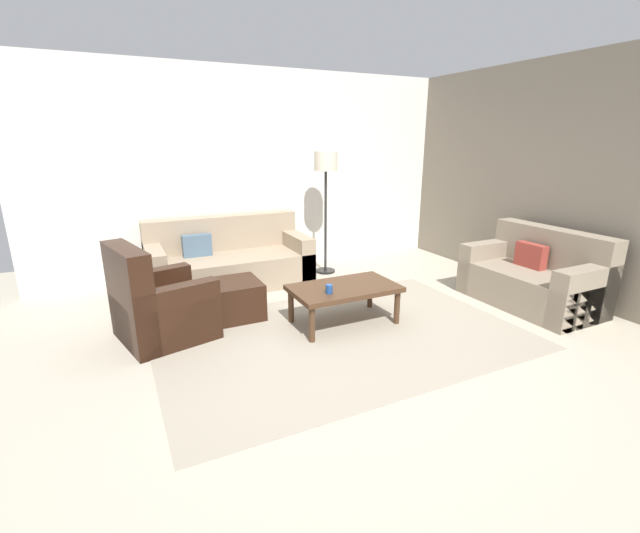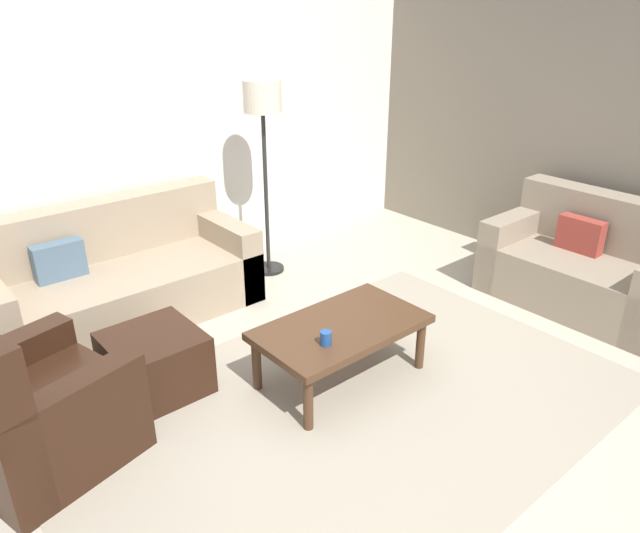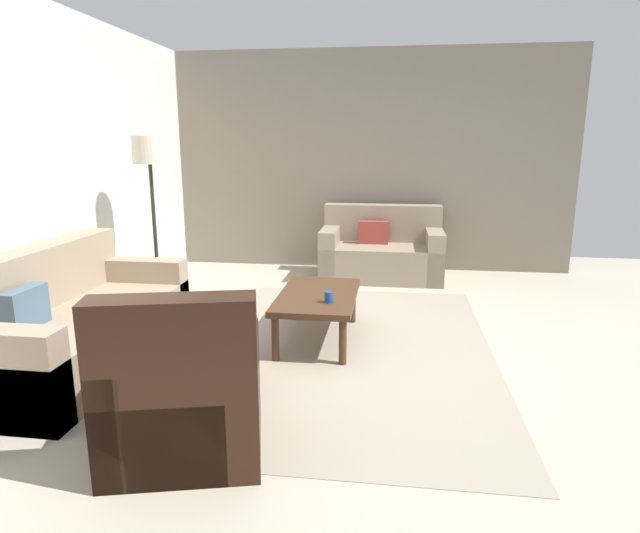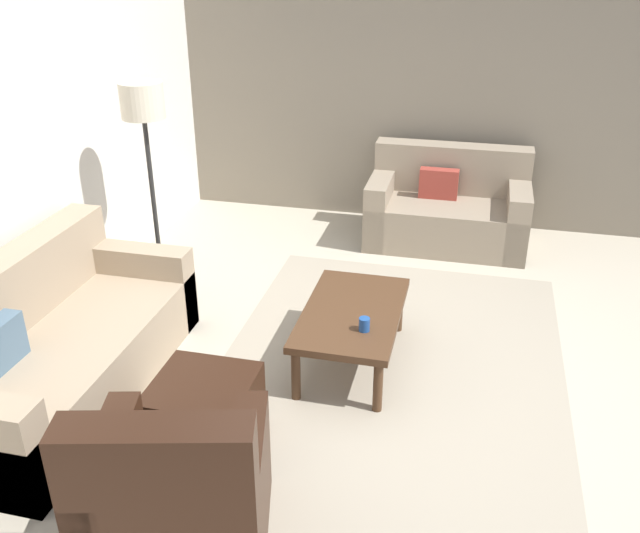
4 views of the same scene
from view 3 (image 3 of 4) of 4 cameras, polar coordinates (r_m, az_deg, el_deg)
ground_plane at (r=4.42m, az=3.02°, el=-8.80°), size 8.00×8.00×0.00m
rear_partition at (r=5.03m, az=-28.16°, el=8.78°), size 6.00×0.12×2.80m
stone_feature_panel at (r=7.10m, az=5.24°, el=11.11°), size 0.12×5.20×2.80m
area_rug at (r=4.42m, az=3.02°, el=-8.75°), size 3.50×2.31×0.01m
couch_main at (r=4.47m, az=-25.51°, el=-5.83°), size 2.04×0.93×0.88m
couch_loveseat at (r=6.69m, az=6.59°, el=1.46°), size 0.85×1.47×0.88m
armchair_leather at (r=3.01m, az=-14.38°, el=-13.86°), size 0.97×0.97×0.95m
ottoman at (r=3.80m, az=-12.59°, el=-9.64°), size 0.56×0.56×0.40m
coffee_table at (r=4.49m, az=-0.25°, el=-3.56°), size 1.10×0.64×0.41m
cup at (r=4.22m, az=0.95°, el=-3.30°), size 0.07×0.07×0.09m
lamp_standing at (r=5.43m, az=-17.71°, el=10.01°), size 0.32×0.32×1.71m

